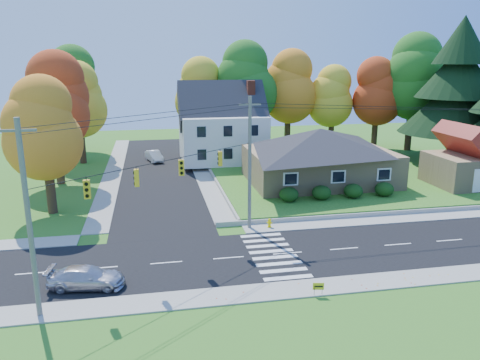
# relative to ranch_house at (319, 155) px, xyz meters

# --- Properties ---
(ground) EXTENTS (120.00, 120.00, 0.00)m
(ground) POSITION_rel_ranch_house_xyz_m (-8.00, -16.00, -3.27)
(ground) COLOR #3D7923
(road_main) EXTENTS (90.00, 8.00, 0.02)m
(road_main) POSITION_rel_ranch_house_xyz_m (-8.00, -16.00, -3.26)
(road_main) COLOR black
(road_main) RESTS_ON ground
(road_cross) EXTENTS (8.00, 44.00, 0.02)m
(road_cross) POSITION_rel_ranch_house_xyz_m (-16.00, 10.00, -3.25)
(road_cross) COLOR black
(road_cross) RESTS_ON ground
(sidewalk_north) EXTENTS (90.00, 2.00, 0.08)m
(sidewalk_north) POSITION_rel_ranch_house_xyz_m (-8.00, -11.00, -3.23)
(sidewalk_north) COLOR #9C9A90
(sidewalk_north) RESTS_ON ground
(sidewalk_south) EXTENTS (90.00, 2.00, 0.08)m
(sidewalk_south) POSITION_rel_ranch_house_xyz_m (-8.00, -21.00, -3.23)
(sidewalk_south) COLOR #9C9A90
(sidewalk_south) RESTS_ON ground
(lawn) EXTENTS (30.00, 30.00, 0.50)m
(lawn) POSITION_rel_ranch_house_xyz_m (5.00, 5.00, -3.02)
(lawn) COLOR #3D7923
(lawn) RESTS_ON ground
(ranch_house) EXTENTS (14.60, 10.60, 5.40)m
(ranch_house) POSITION_rel_ranch_house_xyz_m (0.00, 0.00, 0.00)
(ranch_house) COLOR tan
(ranch_house) RESTS_ON lawn
(colonial_house) EXTENTS (10.40, 8.40, 9.60)m
(colonial_house) POSITION_rel_ranch_house_xyz_m (-7.96, 12.00, 1.32)
(colonial_house) COLOR silver
(colonial_house) RESTS_ON lawn
(garage) EXTENTS (7.30, 6.30, 4.60)m
(garage) POSITION_rel_ranch_house_xyz_m (14.00, -4.01, -0.42)
(garage) COLOR tan
(garage) RESTS_ON lawn
(hedge_row) EXTENTS (10.70, 1.70, 1.27)m
(hedge_row) POSITION_rel_ranch_house_xyz_m (-0.50, -6.20, -2.13)
(hedge_row) COLOR #163A10
(hedge_row) RESTS_ON lawn
(traffic_infrastructure) EXTENTS (38.10, 10.66, 10.00)m
(traffic_infrastructure) POSITION_rel_ranch_house_xyz_m (-8.15, -14.65, 1.88)
(traffic_infrastructure) COLOR #666059
(traffic_infrastructure) RESTS_ON ground
(tree_lot_0) EXTENTS (6.72, 6.72, 12.51)m
(tree_lot_0) POSITION_rel_ranch_house_xyz_m (-10.00, 18.00, 5.04)
(tree_lot_0) COLOR #3F2A19
(tree_lot_0) RESTS_ON lawn
(tree_lot_1) EXTENTS (7.84, 7.84, 14.60)m
(tree_lot_1) POSITION_rel_ranch_house_xyz_m (-4.00, 17.00, 6.35)
(tree_lot_1) COLOR #3F2A19
(tree_lot_1) RESTS_ON lawn
(tree_lot_2) EXTENTS (7.28, 7.28, 13.56)m
(tree_lot_2) POSITION_rel_ranch_house_xyz_m (2.00, 18.00, 5.70)
(tree_lot_2) COLOR #3F2A19
(tree_lot_2) RESTS_ON lawn
(tree_lot_3) EXTENTS (6.16, 6.16, 11.47)m
(tree_lot_3) POSITION_rel_ranch_house_xyz_m (8.00, 17.00, 4.39)
(tree_lot_3) COLOR #3F2A19
(tree_lot_3) RESTS_ON lawn
(tree_lot_4) EXTENTS (6.72, 6.72, 12.51)m
(tree_lot_4) POSITION_rel_ranch_house_xyz_m (14.00, 16.00, 5.04)
(tree_lot_4) COLOR #3F2A19
(tree_lot_4) RESTS_ON lawn
(tree_lot_5) EXTENTS (8.40, 8.40, 15.64)m
(tree_lot_5) POSITION_rel_ranch_house_xyz_m (18.00, 14.00, 7.00)
(tree_lot_5) COLOR #3F2A19
(tree_lot_5) RESTS_ON lawn
(conifer_east_a) EXTENTS (12.80, 12.80, 16.96)m
(conifer_east_a) POSITION_rel_ranch_house_xyz_m (19.00, 6.00, 6.12)
(conifer_east_a) COLOR #3F2A19
(conifer_east_a) RESTS_ON lawn
(tree_west_0) EXTENTS (6.16, 6.16, 11.47)m
(tree_west_0) POSITION_rel_ranch_house_xyz_m (-25.00, -4.00, 3.89)
(tree_west_0) COLOR #3F2A19
(tree_west_0) RESTS_ON ground
(tree_west_1) EXTENTS (7.28, 7.28, 13.56)m
(tree_west_1) POSITION_rel_ranch_house_xyz_m (-26.00, 6.00, 5.20)
(tree_west_1) COLOR #3F2A19
(tree_west_1) RESTS_ON ground
(tree_west_2) EXTENTS (6.72, 6.72, 12.51)m
(tree_west_2) POSITION_rel_ranch_house_xyz_m (-25.00, 16.00, 4.54)
(tree_west_2) COLOR #3F2A19
(tree_west_2) RESTS_ON ground
(tree_west_3) EXTENTS (7.84, 7.84, 14.60)m
(tree_west_3) POSITION_rel_ranch_house_xyz_m (-27.00, 24.00, 5.85)
(tree_west_3) COLOR #3F2A19
(tree_west_3) RESTS_ON ground
(silver_sedan) EXTENTS (4.48, 2.36, 1.24)m
(silver_sedan) POSITION_rel_ranch_house_xyz_m (-20.54, -18.51, -2.63)
(silver_sedan) COLOR #B8B6C5
(silver_sedan) RESTS_ON road_main
(white_car) EXTENTS (2.41, 4.28, 1.33)m
(white_car) POSITION_rel_ranch_house_xyz_m (-16.28, 15.25, -2.58)
(white_car) COLOR silver
(white_car) RESTS_ON road_cross
(fire_hydrant) EXTENTS (0.43, 0.34, 0.76)m
(fire_hydrant) POSITION_rel_ranch_house_xyz_m (-7.98, -11.05, -2.90)
(fire_hydrant) COLOR #FFDE00
(fire_hydrant) RESTS_ON ground
(yard_sign) EXTENTS (0.61, 0.15, 0.77)m
(yard_sign) POSITION_rel_ranch_house_xyz_m (-8.02, -21.88, -2.72)
(yard_sign) COLOR black
(yard_sign) RESTS_ON ground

